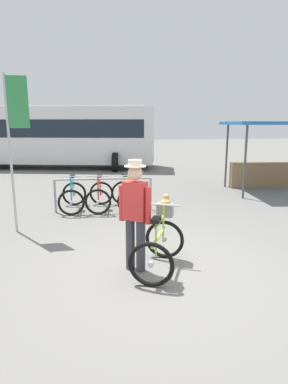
{
  "coord_description": "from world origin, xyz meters",
  "views": [
    {
      "loc": [
        -1.03,
        -4.46,
        2.25
      ],
      "look_at": [
        0.01,
        1.27,
        1.0
      ],
      "focal_mm": 30.12,
      "sensor_mm": 36.0,
      "label": 1
    }
  ],
  "objects_px": {
    "banner_flag": "(15,124)",
    "market_stall": "(270,149)",
    "racked_bike_teal": "(73,197)",
    "featured_bicycle": "(160,238)",
    "racked_bike_red": "(100,196)",
    "person_with_featured_bike": "(135,211)",
    "racked_bike_yellow": "(126,195)",
    "bus_distant": "(55,133)"
  },
  "relations": [
    {
      "from": "racked_bike_teal",
      "to": "person_with_featured_bike",
      "type": "xyz_separation_m",
      "value": [
        1.08,
        -3.78,
        0.58
      ]
    },
    {
      "from": "racked_bike_teal",
      "to": "banner_flag",
      "type": "height_order",
      "value": "banner_flag"
    },
    {
      "from": "racked_bike_red",
      "to": "racked_bike_yellow",
      "type": "xyz_separation_m",
      "value": [
        0.7,
        -0.05,
        0.0
      ]
    },
    {
      "from": "racked_bike_red",
      "to": "banner_flag",
      "type": "distance_m",
      "value": 2.92
    },
    {
      "from": "featured_bicycle",
      "to": "bus_distant",
      "type": "relative_size",
      "value": 0.12
    },
    {
      "from": "featured_bicycle",
      "to": "banner_flag",
      "type": "bearing_deg",
      "value": 137.75
    },
    {
      "from": "person_with_featured_bike",
      "to": "banner_flag",
      "type": "height_order",
      "value": "banner_flag"
    },
    {
      "from": "racked_bike_teal",
      "to": "person_with_featured_bike",
      "type": "distance_m",
      "value": 3.97
    },
    {
      "from": "racked_bike_teal",
      "to": "banner_flag",
      "type": "bearing_deg",
      "value": -122.85
    },
    {
      "from": "person_with_featured_bike",
      "to": "racked_bike_teal",
      "type": "bearing_deg",
      "value": 105.9
    },
    {
      "from": "racked_bike_teal",
      "to": "racked_bike_yellow",
      "type": "bearing_deg",
      "value": -3.82
    },
    {
      "from": "racked_bike_teal",
      "to": "racked_bike_yellow",
      "type": "xyz_separation_m",
      "value": [
        1.4,
        -0.09,
        0.0
      ]
    },
    {
      "from": "racked_bike_teal",
      "to": "banner_flag",
      "type": "distance_m",
      "value": 2.61
    },
    {
      "from": "racked_bike_teal",
      "to": "featured_bicycle",
      "type": "relative_size",
      "value": 0.89
    },
    {
      "from": "racked_bike_teal",
      "to": "racked_bike_yellow",
      "type": "height_order",
      "value": "same"
    },
    {
      "from": "person_with_featured_bike",
      "to": "bus_distant",
      "type": "xyz_separation_m",
      "value": [
        -2.19,
        12.51,
        0.79
      ]
    },
    {
      "from": "racked_bike_red",
      "to": "racked_bike_yellow",
      "type": "distance_m",
      "value": 0.7
    },
    {
      "from": "market_stall",
      "to": "banner_flag",
      "type": "relative_size",
      "value": 1.05
    },
    {
      "from": "market_stall",
      "to": "banner_flag",
      "type": "xyz_separation_m",
      "value": [
        -7.5,
        -3.11,
        0.84
      ]
    },
    {
      "from": "market_stall",
      "to": "person_with_featured_bike",
      "type": "bearing_deg",
      "value": -135.39
    },
    {
      "from": "racked_bike_teal",
      "to": "person_with_featured_bike",
      "type": "relative_size",
      "value": 0.65
    },
    {
      "from": "racked_bike_red",
      "to": "banner_flag",
      "type": "xyz_separation_m",
      "value": [
        -1.69,
        -1.48,
        1.86
      ]
    },
    {
      "from": "racked_bike_yellow",
      "to": "featured_bicycle",
      "type": "bearing_deg",
      "value": -88.9
    },
    {
      "from": "racked_bike_teal",
      "to": "market_stall",
      "type": "distance_m",
      "value": 6.78
    },
    {
      "from": "market_stall",
      "to": "featured_bicycle",
      "type": "bearing_deg",
      "value": -133.32
    },
    {
      "from": "featured_bicycle",
      "to": "banner_flag",
      "type": "relative_size",
      "value": 0.39
    },
    {
      "from": "racked_bike_yellow",
      "to": "banner_flag",
      "type": "distance_m",
      "value": 3.35
    },
    {
      "from": "bus_distant",
      "to": "racked_bike_yellow",
      "type": "bearing_deg",
      "value": -74.15
    },
    {
      "from": "person_with_featured_bike",
      "to": "racked_bike_red",
      "type": "bearing_deg",
      "value": 95.78
    },
    {
      "from": "featured_bicycle",
      "to": "person_with_featured_bike",
      "type": "relative_size",
      "value": 0.73
    },
    {
      "from": "featured_bicycle",
      "to": "market_stall",
      "type": "relative_size",
      "value": 0.37
    },
    {
      "from": "market_stall",
      "to": "banner_flag",
      "type": "distance_m",
      "value": 8.16
    },
    {
      "from": "racked_bike_teal",
      "to": "market_stall",
      "type": "bearing_deg",
      "value": 13.66
    },
    {
      "from": "racked_bike_red",
      "to": "featured_bicycle",
      "type": "xyz_separation_m",
      "value": [
        0.77,
        -3.72,
        0.12
      ]
    },
    {
      "from": "racked_bike_red",
      "to": "market_stall",
      "type": "relative_size",
      "value": 0.35
    },
    {
      "from": "racked_bike_yellow",
      "to": "banner_flag",
      "type": "relative_size",
      "value": 0.35
    },
    {
      "from": "racked_bike_yellow",
      "to": "market_stall",
      "type": "bearing_deg",
      "value": 18.15
    },
    {
      "from": "featured_bicycle",
      "to": "person_with_featured_bike",
      "type": "distance_m",
      "value": 0.61
    },
    {
      "from": "racked_bike_teal",
      "to": "racked_bike_red",
      "type": "relative_size",
      "value": 0.95
    },
    {
      "from": "racked_bike_yellow",
      "to": "person_with_featured_bike",
      "type": "bearing_deg",
      "value": -94.98
    },
    {
      "from": "banner_flag",
      "to": "market_stall",
      "type": "bearing_deg",
      "value": 22.55
    },
    {
      "from": "racked_bike_red",
      "to": "racked_bike_yellow",
      "type": "bearing_deg",
      "value": -3.82
    }
  ]
}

